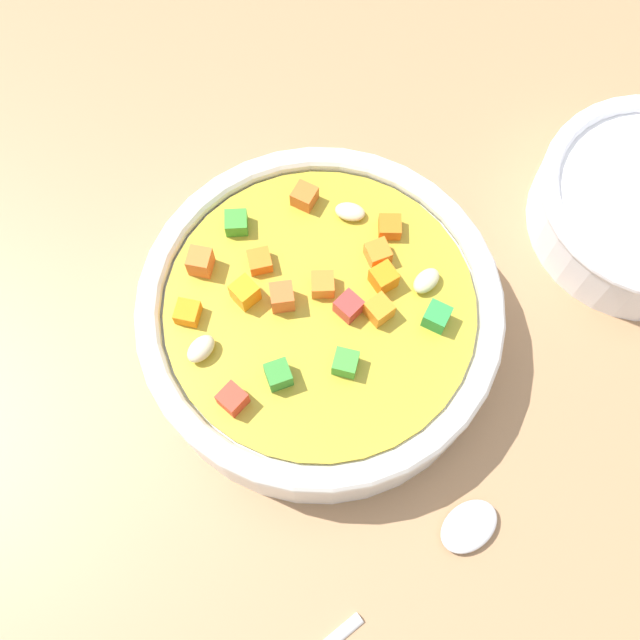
# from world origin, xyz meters

# --- Properties ---
(ground_plane) EXTENTS (1.40, 1.40, 0.02)m
(ground_plane) POSITION_xyz_m (0.00, 0.00, -0.01)
(ground_plane) COLOR #9E754F
(soup_bowl_main) EXTENTS (0.21, 0.21, 0.06)m
(soup_bowl_main) POSITION_xyz_m (-0.00, -0.00, 0.03)
(soup_bowl_main) COLOR white
(soup_bowl_main) RESTS_ON ground_plane
(spoon) EXTENTS (0.18, 0.18, 0.01)m
(spoon) POSITION_xyz_m (0.15, 0.05, 0.00)
(spoon) COLOR silver
(spoon) RESTS_ON ground_plane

